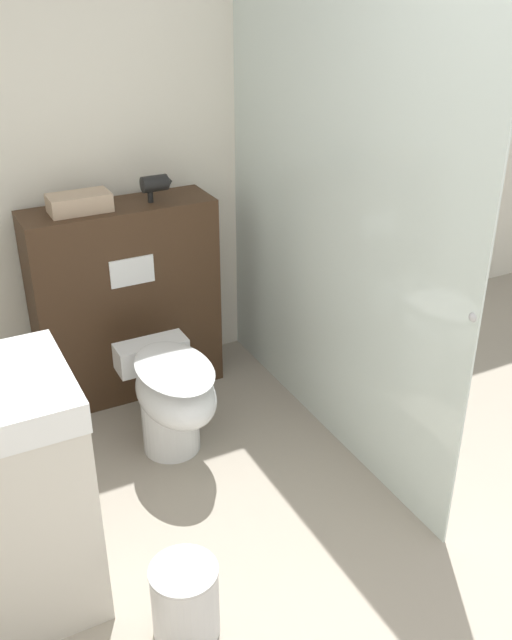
{
  "coord_description": "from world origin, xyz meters",
  "views": [
    {
      "loc": [
        -1.28,
        -1.04,
        2.11
      ],
      "look_at": [
        0.0,
        1.44,
        0.67
      ],
      "focal_mm": 40.0,
      "sensor_mm": 36.0,
      "label": 1
    }
  ],
  "objects_px": {
    "hair_drier": "(156,184)",
    "sink_vanity": "(12,495)",
    "toilet": "(172,396)",
    "waste_bin": "(185,601)"
  },
  "relations": [
    {
      "from": "hair_drier",
      "to": "sink_vanity",
      "type": "bearing_deg",
      "value": -130.72
    },
    {
      "from": "toilet",
      "to": "hair_drier",
      "type": "height_order",
      "value": "hair_drier"
    },
    {
      "from": "toilet",
      "to": "hair_drier",
      "type": "xyz_separation_m",
      "value": [
        0.2,
        0.61,
        0.81
      ]
    },
    {
      "from": "toilet",
      "to": "sink_vanity",
      "type": "relative_size",
      "value": 0.6
    },
    {
      "from": "sink_vanity",
      "to": "waste_bin",
      "type": "height_order",
      "value": "sink_vanity"
    },
    {
      "from": "toilet",
      "to": "waste_bin",
      "type": "relative_size",
      "value": 2.18
    },
    {
      "from": "sink_vanity",
      "to": "waste_bin",
      "type": "bearing_deg",
      "value": -43.4
    },
    {
      "from": "sink_vanity",
      "to": "hair_drier",
      "type": "height_order",
      "value": "hair_drier"
    },
    {
      "from": "waste_bin",
      "to": "toilet",
      "type": "bearing_deg",
      "value": 70.77
    },
    {
      "from": "waste_bin",
      "to": "hair_drier",
      "type": "bearing_deg",
      "value": 71.03
    }
  ]
}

